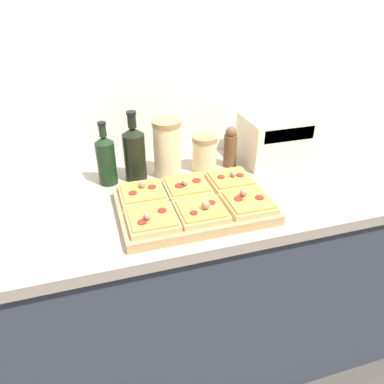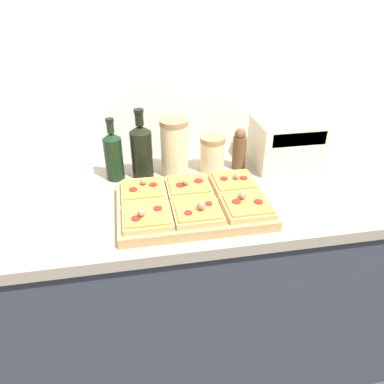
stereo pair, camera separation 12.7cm
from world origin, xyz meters
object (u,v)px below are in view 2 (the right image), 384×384
Objects in this scene: cutting_board at (194,206)px; grain_jar_tall at (174,147)px; wine_bottle at (142,150)px; grain_jar_short at (212,154)px; olive_oil_bottle at (113,155)px; pepper_mill at (239,149)px; toaster_oven at (287,143)px.

cutting_board is 2.24× the size of grain_jar_tall.
wine_bottle reaches higher than grain_jar_tall.
grain_jar_tall is 0.16m from grain_jar_short.
wine_bottle is 0.28m from grain_jar_short.
cutting_board is 1.85× the size of wine_bottle.
cutting_board is 3.48× the size of grain_jar_short.
olive_oil_bottle reaches higher than grain_jar_short.
grain_jar_short is (0.15, -0.00, -0.04)m from grain_jar_tall.
grain_jar_tall is 1.32× the size of pepper_mill.
grain_jar_tall is 0.46m from toaster_oven.
grain_jar_tall is 0.26m from pepper_mill.
grain_jar_short is 0.31m from toaster_oven.
wine_bottle is at bearing 0.00° from olive_oil_bottle.
toaster_oven is (0.59, -0.00, -0.01)m from wine_bottle.
wine_bottle is at bearing 179.92° from toaster_oven.
wine_bottle reaches higher than grain_jar_short.
wine_bottle is 1.88× the size of grain_jar_short.
grain_jar_short is at bearing 0.00° from olive_oil_bottle.
pepper_mill reaches higher than cutting_board.
wine_bottle is 1.60× the size of pepper_mill.
grain_jar_tall reaches higher than pepper_mill.
olive_oil_bottle is at bearing 179.93° from toaster_oven.
toaster_oven is at bearing 32.10° from cutting_board.
olive_oil_bottle is 0.38m from grain_jar_short.
grain_jar_short is (0.13, 0.28, 0.06)m from cutting_board.
cutting_board is 0.31m from grain_jar_short.
grain_jar_short is at bearing 180.00° from pepper_mill.
pepper_mill is at bearing 49.31° from cutting_board.
toaster_oven is at bearing -0.11° from grain_jar_tall.
toaster_oven is (0.31, -0.00, 0.02)m from grain_jar_short.
olive_oil_bottle is 0.70m from toaster_oven.
olive_oil_bottle is 0.49m from pepper_mill.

